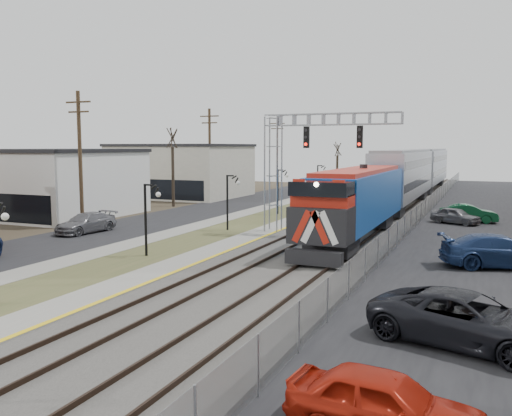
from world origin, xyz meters
The scene contains 21 objects.
street_west centered at (-11.50, 35.00, 0.02)m, with size 7.00×120.00×0.04m, color black.
sidewalk centered at (-7.00, 35.00, 0.04)m, with size 2.00×120.00×0.08m, color gray.
grass_median centered at (-4.00, 35.00, 0.03)m, with size 4.00×120.00×0.06m, color #444B28.
platform centered at (-1.00, 35.00, 0.12)m, with size 2.00×120.00×0.24m, color gray.
ballast_bed centered at (4.00, 35.00, 0.10)m, with size 8.00×120.00×0.20m, color #595651.
platform_edge centered at (-0.12, 35.00, 0.24)m, with size 0.24×120.00×0.01m, color gold.
track_near centered at (2.00, 35.00, 0.28)m, with size 1.58×120.00×0.15m.
track_far centered at (5.50, 35.00, 0.28)m, with size 1.58×120.00×0.15m.
train centered at (5.50, 51.03, 2.88)m, with size 3.00×63.05×5.33m.
signal_gantry centered at (1.22, 27.99, 5.59)m, with size 9.00×1.07×8.15m.
lampposts centered at (-4.00, 18.29, 2.00)m, with size 0.14×62.14×4.00m.
utility_poles centered at (-14.50, 25.00, 5.00)m, with size 0.28×80.28×10.00m.
fence centered at (8.20, 35.00, 0.80)m, with size 0.04×120.00×1.60m, color gray.
buildings_west centered at (-21.00, 24.21, 3.01)m, with size 14.00×67.00×7.00m.
bare_trees centered at (-12.66, 38.91, 2.70)m, with size 12.30×42.30×5.95m.
car_lot_a centered at (11.29, 4.40, 0.70)m, with size 1.65×4.11×1.40m, color #AB1D0D.
car_lot_c centered at (12.64, 10.59, 0.80)m, with size 2.65×5.76×1.60m, color black.
car_lot_d centered at (13.69, 22.59, 0.82)m, with size 2.30×5.65×1.64m, color navy.
car_lot_e centered at (10.79, 37.94, 0.64)m, with size 1.51×3.77×1.28m, color slate.
car_lot_f centered at (11.67, 39.19, 0.71)m, with size 1.51×4.33×1.43m, color #0E4726.
car_street_b centered at (-12.57, 23.13, 0.68)m, with size 1.92×4.71×1.37m, color slate.
Camera 1 is at (13.05, -6.37, 6.00)m, focal length 38.00 mm.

